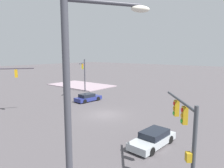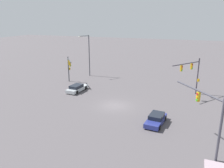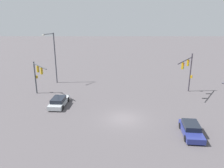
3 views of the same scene
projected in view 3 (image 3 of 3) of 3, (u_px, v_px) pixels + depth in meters
ground_plane at (124, 119)px, 26.23m from camera, size 222.44×222.44×0.00m
traffic_signal_opposite_side at (38, 73)px, 32.90m from camera, size 3.13×4.15×5.08m
traffic_signal_cross_street at (189, 68)px, 33.19m from camera, size 4.10×5.39×6.17m
streetlamp_curved_arm at (54, 55)px, 38.64m from camera, size 1.56×2.31×8.95m
sedan_car_approaching at (59, 102)px, 29.89m from camera, size 2.12×4.73×1.21m
sedan_car_waiting_far at (192, 130)px, 22.51m from camera, size 2.17×4.41×1.21m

